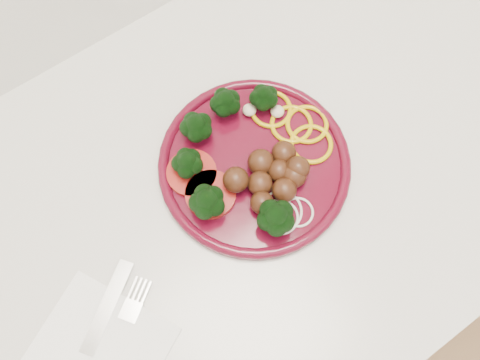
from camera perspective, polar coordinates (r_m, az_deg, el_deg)
counter at (r=1.12m, az=-7.25°, el=-13.34°), size 2.40×0.60×0.90m
plate at (r=0.69m, az=1.12°, el=1.90°), size 0.25×0.25×0.06m
napkin at (r=0.67m, az=-15.15°, el=-17.63°), size 0.20×0.20×0.00m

